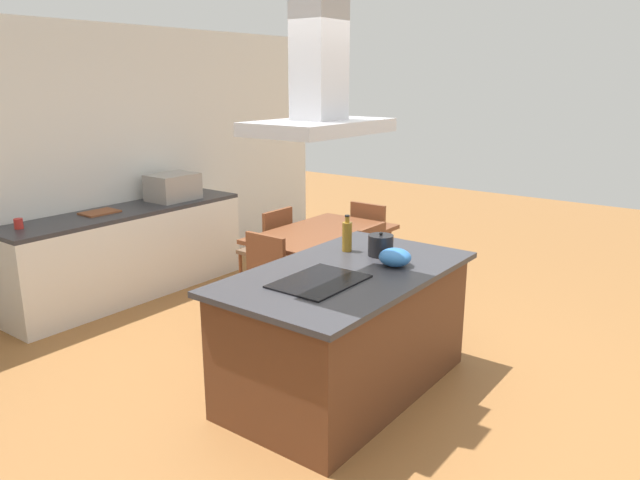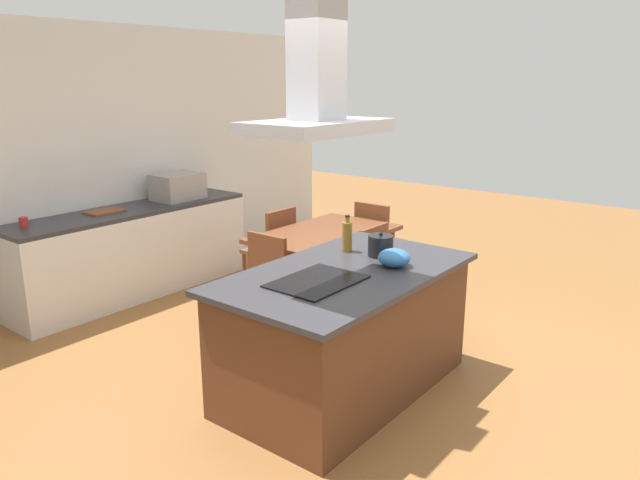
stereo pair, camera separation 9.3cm
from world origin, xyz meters
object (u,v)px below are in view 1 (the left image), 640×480
dining_table (322,240)px  cutting_board (100,212)px  chair_at_right_end (373,237)px  chair_facing_island (381,269)px  tea_kettle (381,245)px  coffee_mug_red (19,224)px  mixing_bowl (395,257)px  chair_at_left_end (258,281)px  range_hood (319,91)px  cooktop (319,281)px  olive_oil_bottle (347,236)px  countertop_microwave (173,187)px  chair_facing_back_wall (270,245)px

dining_table → cutting_board: bearing=123.2°
chair_at_right_end → cutting_board: bearing=139.2°
cutting_board → chair_facing_island: (1.19, -2.48, -0.40)m
tea_kettle → coffee_mug_red: (-1.20, 2.96, -0.03)m
mixing_bowl → chair_at_left_end: bearing=89.5°
chair_facing_island → range_hood: 2.25m
chair_facing_island → tea_kettle: bearing=-149.4°
cooktop → mixing_bowl: mixing_bowl is taller
tea_kettle → olive_oil_bottle: olive_oil_bottle is taller
cooktop → tea_kettle: bearing=-0.4°
countertop_microwave → chair_facing_island: size_ratio=0.56×
mixing_bowl → chair_facing_island: 1.23m
coffee_mug_red → chair_facing_island: size_ratio=0.10×
coffee_mug_red → chair_facing_back_wall: 2.33m
cooktop → olive_oil_bottle: size_ratio=2.13×
mixing_bowl → dining_table: (0.93, 1.33, -0.30)m
range_hood → countertop_microwave: bearing=67.2°
dining_table → range_hood: size_ratio=1.56×
dining_table → chair_at_right_end: (0.92, 0.00, -0.16)m
chair_at_right_end → chair_facing_island: bearing=-144.0°
olive_oil_bottle → chair_at_left_end: (-0.09, 0.85, -0.51)m
dining_table → chair_at_left_end: 0.93m
range_hood → coffee_mug_red: bearing=98.5°
mixing_bowl → dining_table: mixing_bowl is taller
mixing_bowl → range_hood: range_hood is taller
dining_table → chair_at_right_end: 0.93m
countertop_microwave → chair_at_right_end: countertop_microwave is taller
mixing_bowl → dining_table: size_ratio=0.16×
cutting_board → chair_facing_island: size_ratio=0.38×
coffee_mug_red → range_hood: 3.20m
dining_table → chair_at_left_end: chair_at_left_end is taller
chair_at_left_end → range_hood: (-0.61, -1.11, 1.59)m
tea_kettle → coffee_mug_red: 3.19m
olive_oil_bottle → chair_facing_island: size_ratio=0.32×
tea_kettle → dining_table: bearing=55.5°
tea_kettle → mixing_bowl: 0.26m
tea_kettle → dining_table: 1.39m
olive_oil_bottle → chair_at_right_end: (1.74, 0.85, -0.51)m
cutting_board → range_hood: (-0.34, -2.93, 1.19)m
tea_kettle → mixing_bowl: (-0.16, -0.21, -0.02)m
chair_at_left_end → cutting_board: bearing=98.5°
cooktop → countertop_microwave: bearing=67.2°
tea_kettle → range_hood: (-0.76, 0.00, 1.12)m
mixing_bowl → cutting_board: size_ratio=0.67×
mixing_bowl → cutting_board: 3.15m
countertop_microwave → chair_at_left_end: countertop_microwave is taller
cooktop → mixing_bowl: (0.60, -0.21, 0.06)m
cutting_board → chair_at_left_end: bearing=-81.5°
dining_table → chair_facing_island: 0.68m
cutting_board → dining_table: size_ratio=0.24×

